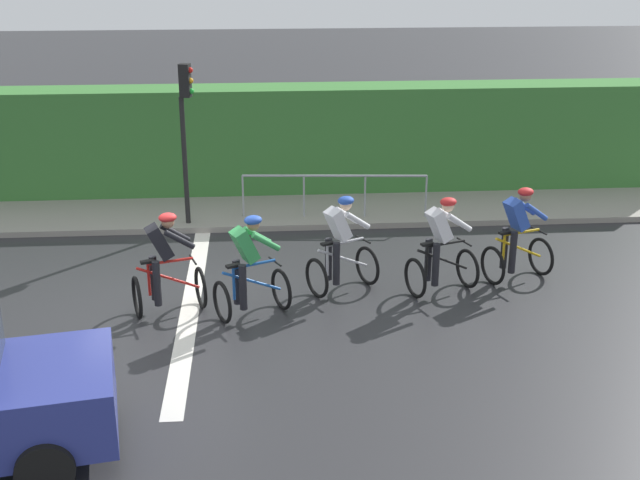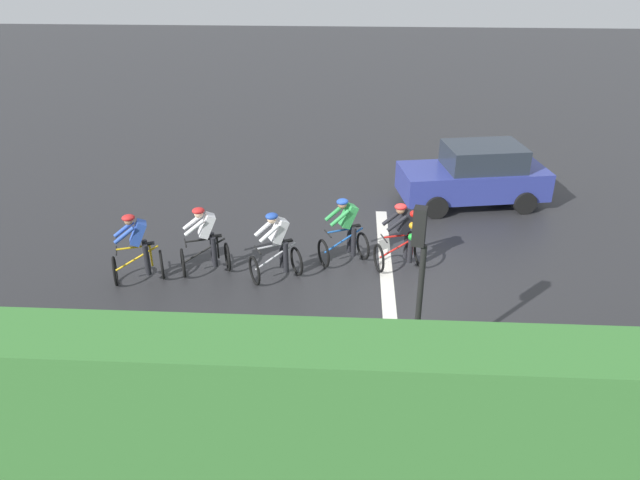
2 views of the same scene
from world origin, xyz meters
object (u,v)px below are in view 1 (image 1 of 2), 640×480
at_px(cyclist_second, 441,248).
at_px(traffic_light_near_crossing, 185,121).
at_px(cyclist_mid, 341,247).
at_px(pedestrian_railing_kerbside, 335,185).
at_px(cyclist_fourth, 249,269).
at_px(cyclist_trailing, 165,266).
at_px(cyclist_lead, 517,237).

distance_m(cyclist_second, traffic_light_near_crossing, 5.82).
height_order(cyclist_mid, pedestrian_railing_kerbside, cyclist_mid).
distance_m(cyclist_fourth, pedestrian_railing_kerbside, 4.73).
bearing_deg(traffic_light_near_crossing, cyclist_trailing, -1.33).
height_order(cyclist_fourth, cyclist_trailing, same).
relative_size(cyclist_fourth, cyclist_trailing, 1.00).
xyz_separation_m(cyclist_lead, pedestrian_railing_kerbside, (-3.28, -2.86, 0.00)).
distance_m(cyclist_second, cyclist_mid, 1.66).
relative_size(cyclist_second, pedestrian_railing_kerbside, 0.43).
relative_size(cyclist_trailing, pedestrian_railing_kerbside, 0.43).
relative_size(cyclist_trailing, traffic_light_near_crossing, 0.50).
bearing_deg(cyclist_lead, cyclist_second, -72.61).
height_order(cyclist_trailing, traffic_light_near_crossing, traffic_light_near_crossing).
bearing_deg(pedestrian_railing_kerbside, traffic_light_near_crossing, -86.39).
distance_m(cyclist_trailing, traffic_light_near_crossing, 4.24).
distance_m(cyclist_second, pedestrian_railing_kerbside, 3.99).
bearing_deg(traffic_light_near_crossing, cyclist_mid, 39.22).
relative_size(cyclist_fourth, pedestrian_railing_kerbside, 0.43).
height_order(cyclist_second, cyclist_trailing, same).
height_order(traffic_light_near_crossing, pedestrian_railing_kerbside, traffic_light_near_crossing).
distance_m(cyclist_lead, cyclist_second, 1.49).
distance_m(cyclist_lead, pedestrian_railing_kerbside, 4.35).
distance_m(cyclist_fourth, traffic_light_near_crossing, 4.62).
distance_m(cyclist_trailing, pedestrian_railing_kerbside, 5.17).
xyz_separation_m(cyclist_mid, cyclist_fourth, (0.86, -1.52, 0.00)).
height_order(cyclist_lead, cyclist_second, same).
xyz_separation_m(cyclist_fourth, cyclist_trailing, (-0.23, -1.32, 0.00)).
bearing_deg(cyclist_second, pedestrian_railing_kerbside, -158.92).
relative_size(cyclist_lead, pedestrian_railing_kerbside, 0.43).
bearing_deg(cyclist_trailing, cyclist_lead, 98.63).
bearing_deg(cyclist_mid, pedestrian_railing_kerbside, 176.52).
relative_size(cyclist_second, cyclist_mid, 1.00).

